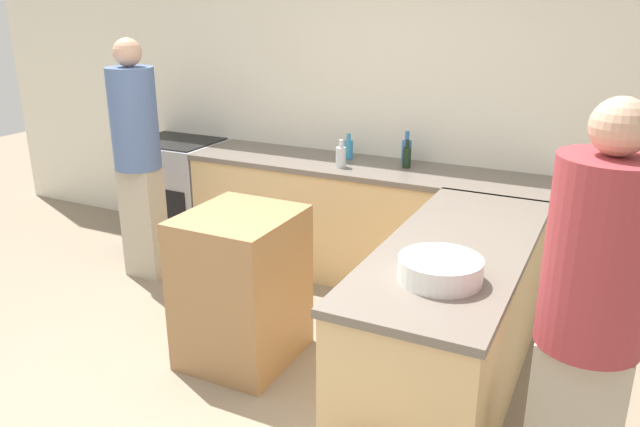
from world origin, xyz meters
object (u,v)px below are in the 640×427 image
(mixing_bowl, at_px, (440,269))
(person_by_range, at_px, (137,153))
(island_table, at_px, (242,287))
(water_bottle_blue, at_px, (407,151))
(wine_bottle_dark, at_px, (407,157))
(dish_soap_bottle, at_px, (349,149))
(person_at_peninsula, at_px, (590,318))
(range_oven, at_px, (179,191))
(vinegar_bottle_clear, at_px, (341,156))

(mixing_bowl, distance_m, person_by_range, 2.73)
(island_table, bearing_deg, water_bottle_blue, 73.67)
(water_bottle_blue, bearing_deg, island_table, -106.33)
(wine_bottle_dark, relative_size, dish_soap_bottle, 1.06)
(island_table, xyz_separation_m, water_bottle_blue, (0.45, 1.55, 0.53))
(island_table, xyz_separation_m, person_at_peninsula, (1.86, -0.50, 0.49))
(range_oven, bearing_deg, island_table, -41.45)
(water_bottle_blue, bearing_deg, mixing_bowl, -66.82)
(dish_soap_bottle, distance_m, person_at_peninsula, 2.74)
(person_at_peninsula, bearing_deg, person_by_range, 160.14)
(wine_bottle_dark, bearing_deg, water_bottle_blue, 110.83)
(range_oven, relative_size, person_by_range, 0.50)
(island_table, relative_size, water_bottle_blue, 3.64)
(water_bottle_blue, relative_size, vinegar_bottle_clear, 1.24)
(person_by_range, bearing_deg, dish_soap_bottle, 33.45)
(wine_bottle_dark, relative_size, person_at_peninsula, 0.12)
(mixing_bowl, distance_m, person_at_peninsula, 0.65)
(person_by_range, bearing_deg, vinegar_bottle_clear, 24.15)
(island_table, bearing_deg, wine_bottle_dark, 71.58)
(range_oven, bearing_deg, person_at_peninsula, -28.75)
(range_oven, distance_m, mixing_bowl, 3.31)
(mixing_bowl, bearing_deg, range_oven, 149.09)
(range_oven, height_order, mixing_bowl, mixing_bowl)
(mixing_bowl, bearing_deg, person_at_peninsula, -17.74)
(range_oven, relative_size, vinegar_bottle_clear, 4.45)
(range_oven, height_order, person_at_peninsula, person_at_peninsula)
(vinegar_bottle_clear, bearing_deg, person_by_range, -155.85)
(water_bottle_blue, bearing_deg, person_by_range, -153.08)
(dish_soap_bottle, height_order, person_at_peninsula, person_at_peninsula)
(range_oven, bearing_deg, person_by_range, -70.74)
(water_bottle_blue, bearing_deg, dish_soap_bottle, -176.30)
(range_oven, distance_m, person_by_range, 0.94)
(wine_bottle_dark, bearing_deg, dish_soap_bottle, 173.22)
(island_table, distance_m, water_bottle_blue, 1.70)
(range_oven, xyz_separation_m, mixing_bowl, (2.81, -1.68, 0.49))
(mixing_bowl, height_order, person_at_peninsula, person_at_peninsula)
(island_table, xyz_separation_m, dish_soap_bottle, (0.00, 1.52, 0.51))
(mixing_bowl, height_order, water_bottle_blue, water_bottle_blue)
(mixing_bowl, bearing_deg, water_bottle_blue, 113.18)
(water_bottle_blue, bearing_deg, vinegar_bottle_clear, -144.62)
(vinegar_bottle_clear, bearing_deg, mixing_bowl, -52.64)
(range_oven, bearing_deg, dish_soap_bottle, 4.79)
(range_oven, bearing_deg, vinegar_bottle_clear, -4.37)
(island_table, distance_m, mixing_bowl, 1.37)
(dish_soap_bottle, bearing_deg, water_bottle_blue, 3.70)
(dish_soap_bottle, xyz_separation_m, person_at_peninsula, (1.86, -2.01, -0.01))
(island_table, bearing_deg, mixing_bowl, -13.47)
(island_table, bearing_deg, person_by_range, 153.64)
(island_table, xyz_separation_m, vinegar_bottle_clear, (0.05, 1.26, 0.51))
(wine_bottle_dark, distance_m, person_by_range, 1.97)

